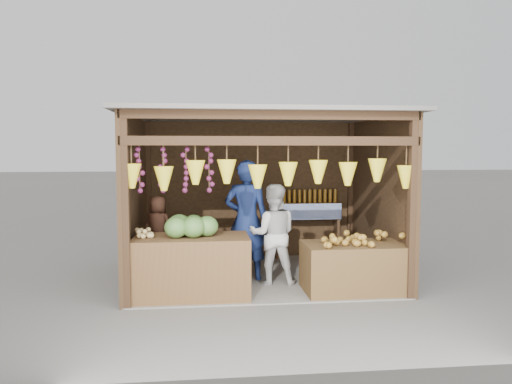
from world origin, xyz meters
TOP-DOWN VIEW (x-y plane):
  - ground at (0.00, 0.00)m, footprint 80.00×80.00m
  - stall_structure at (-0.03, -0.04)m, footprint 4.30×3.30m
  - back_shelf at (1.05, 1.28)m, footprint 1.25×0.32m
  - counter_left at (-1.10, -1.02)m, footprint 1.61×0.85m
  - counter_right at (1.26, -1.03)m, footprint 1.48×0.85m
  - stool at (-1.66, 0.10)m, footprint 0.33×0.33m
  - man_standing at (-0.25, -0.18)m, footprint 0.78×0.60m
  - woman_standing at (0.14, -0.45)m, footprint 0.82×0.68m
  - vendor_seated at (-1.66, 0.10)m, footprint 0.60×0.51m
  - melon_pile at (-1.11, -1.00)m, footprint 1.00×0.50m
  - tanfruit_pile at (-1.74, -1.02)m, footprint 0.34×0.40m
  - mango_pile at (1.34, -1.09)m, footprint 1.40×0.64m

SIDE VIEW (x-z plane):
  - ground at x=0.00m, z-range 0.00..0.00m
  - stool at x=-1.66m, z-range 0.00..0.31m
  - counter_right at x=1.26m, z-range 0.00..0.72m
  - counter_left at x=-1.10m, z-range 0.00..0.87m
  - woman_standing at x=0.14m, z-range 0.00..1.56m
  - vendor_seated at x=-1.66m, z-range 0.31..1.34m
  - mango_pile at x=1.34m, z-range 0.72..0.94m
  - back_shelf at x=1.05m, z-range 0.21..1.54m
  - tanfruit_pile at x=-1.74m, z-range 0.87..1.00m
  - man_standing at x=-0.25m, z-range 0.00..1.93m
  - melon_pile at x=-1.11m, z-range 0.87..1.19m
  - stall_structure at x=-0.03m, z-range 0.34..3.00m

